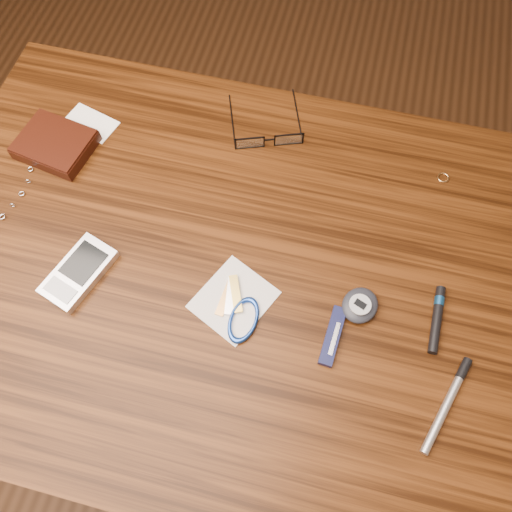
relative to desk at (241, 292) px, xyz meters
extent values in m
plane|color=#472814|center=(0.00, 0.00, -0.65)|extent=(3.80, 3.80, 0.00)
cube|color=#3C1D09|center=(0.00, 0.00, 0.08)|extent=(1.00, 0.70, 0.03)
cylinder|color=#4C2814|center=(-0.45, 0.30, -0.29)|extent=(0.05, 0.05, 0.71)
cylinder|color=#4C2814|center=(0.45, 0.30, -0.29)|extent=(0.05, 0.05, 0.71)
cube|color=black|center=(-0.35, 0.13, 0.11)|extent=(0.13, 0.11, 0.02)
cube|color=black|center=(-0.35, 0.13, 0.13)|extent=(0.13, 0.11, 0.00)
cube|color=white|center=(-0.31, 0.20, 0.10)|extent=(0.10, 0.07, 0.00)
cube|color=black|center=(-0.04, 0.21, 0.11)|extent=(0.05, 0.02, 0.03)
cube|color=white|center=(-0.04, 0.21, 0.11)|extent=(0.04, 0.02, 0.02)
cylinder|color=black|center=(-0.08, 0.26, 0.10)|extent=(0.04, 0.11, 0.00)
cube|color=black|center=(0.02, 0.24, 0.11)|extent=(0.05, 0.02, 0.03)
cube|color=white|center=(0.02, 0.24, 0.11)|extent=(0.04, 0.02, 0.02)
cylinder|color=black|center=(0.03, 0.30, 0.10)|extent=(0.04, 0.11, 0.00)
cube|color=black|center=(-0.01, 0.22, 0.12)|extent=(0.02, 0.01, 0.00)
torus|color=#E2AA65|center=(0.28, 0.23, 0.10)|extent=(0.02, 0.02, 0.00)
torus|color=silver|center=(-0.38, -0.01, 0.11)|extent=(0.01, 0.01, 0.00)
torus|color=silver|center=(-0.37, 0.01, 0.11)|extent=(0.01, 0.00, 0.01)
torus|color=silver|center=(-0.37, 0.04, 0.11)|extent=(0.01, 0.01, 0.00)
torus|color=silver|center=(-0.37, 0.06, 0.11)|extent=(0.01, 0.01, 0.01)
torus|color=silver|center=(-0.37, 0.08, 0.11)|extent=(0.01, 0.01, 0.00)
torus|color=silver|center=(-0.38, 0.10, 0.11)|extent=(0.01, 0.01, 0.01)
torus|color=silver|center=(-0.40, 0.12, 0.11)|extent=(0.01, 0.01, 0.00)
torus|color=silver|center=(-0.41, 0.13, 0.11)|extent=(0.01, 0.01, 0.01)
cube|color=silver|center=(-0.22, -0.07, 0.11)|extent=(0.09, 0.12, 0.01)
cube|color=black|center=(-0.22, -0.06, 0.12)|extent=(0.06, 0.07, 0.00)
cube|color=#AFB2B8|center=(-0.23, -0.10, 0.12)|extent=(0.05, 0.04, 0.00)
ellipsoid|color=black|center=(0.18, -0.02, 0.11)|extent=(0.07, 0.07, 0.02)
cylinder|color=#9C9EA3|center=(0.18, -0.02, 0.12)|extent=(0.03, 0.03, 0.00)
cube|color=black|center=(0.18, -0.02, 0.12)|extent=(0.02, 0.02, 0.00)
cube|color=silver|center=(0.01, -0.05, 0.10)|extent=(0.13, 0.13, 0.00)
torus|color=#193D98|center=(0.03, -0.08, 0.11)|extent=(0.06, 0.06, 0.01)
cube|color=#A07139|center=(-0.01, -0.05, 0.10)|extent=(0.02, 0.06, 0.00)
cube|color=silver|center=(0.00, -0.05, 0.11)|extent=(0.02, 0.06, 0.00)
cube|color=#AD903D|center=(0.01, -0.04, 0.11)|extent=(0.03, 0.06, 0.00)
cube|color=#0E1037|center=(0.15, -0.07, 0.11)|extent=(0.03, 0.09, 0.01)
cube|color=silver|center=(0.16, -0.08, 0.11)|extent=(0.01, 0.05, 0.00)
cylinder|color=#BBBBBF|center=(0.31, -0.13, 0.11)|extent=(0.06, 0.14, 0.01)
cylinder|color=black|center=(0.33, -0.07, 0.11)|extent=(0.02, 0.03, 0.01)
cylinder|color=black|center=(0.29, -0.01, 0.11)|extent=(0.02, 0.10, 0.01)
cylinder|color=#1C5CA2|center=(0.29, 0.01, 0.11)|extent=(0.01, 0.01, 0.01)
camera|label=1|loc=(0.10, -0.28, 0.78)|focal=35.00mm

